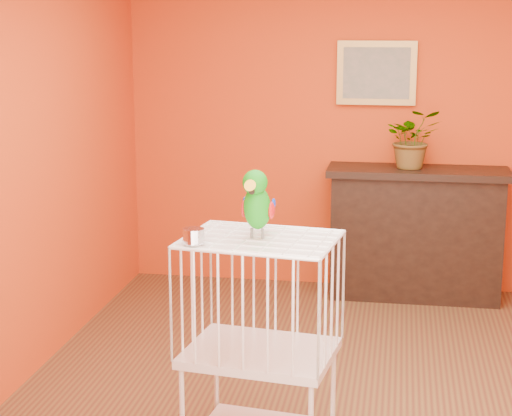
# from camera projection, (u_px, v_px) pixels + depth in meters

# --- Properties ---
(ground) EXTENTS (4.50, 4.50, 0.00)m
(ground) POSITION_uv_depth(u_px,v_px,m) (355.00, 401.00, 4.95)
(ground) COLOR brown
(ground) RESTS_ON ground
(room_shell) EXTENTS (4.50, 4.50, 4.50)m
(room_shell) POSITION_uv_depth(u_px,v_px,m) (363.00, 129.00, 4.61)
(room_shell) COLOR #C64012
(room_shell) RESTS_ON ground
(console_cabinet) EXTENTS (1.39, 0.50, 1.03)m
(console_cabinet) POSITION_uv_depth(u_px,v_px,m) (415.00, 233.00, 6.71)
(console_cabinet) COLOR black
(console_cabinet) RESTS_ON ground
(potted_plant) EXTENTS (0.48, 0.52, 0.36)m
(potted_plant) POSITION_uv_depth(u_px,v_px,m) (413.00, 145.00, 6.57)
(potted_plant) COLOR #26722D
(potted_plant) RESTS_ON console_cabinet
(framed_picture) EXTENTS (0.62, 0.04, 0.50)m
(framed_picture) POSITION_uv_depth(u_px,v_px,m) (376.00, 73.00, 6.71)
(framed_picture) COLOR #B1883F
(framed_picture) RESTS_ON room_shell
(birdcage) EXTENTS (0.79, 0.65, 1.12)m
(birdcage) POSITION_uv_depth(u_px,v_px,m) (260.00, 342.00, 4.28)
(birdcage) COLOR white
(birdcage) RESTS_ON ground
(feed_cup) EXTENTS (0.10, 0.10, 0.07)m
(feed_cup) POSITION_uv_depth(u_px,v_px,m) (194.00, 236.00, 4.04)
(feed_cup) COLOR silver
(feed_cup) RESTS_ON birdcage
(parrot) EXTENTS (0.17, 0.31, 0.35)m
(parrot) POSITION_uv_depth(u_px,v_px,m) (257.00, 203.00, 4.13)
(parrot) COLOR #59544C
(parrot) RESTS_ON birdcage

